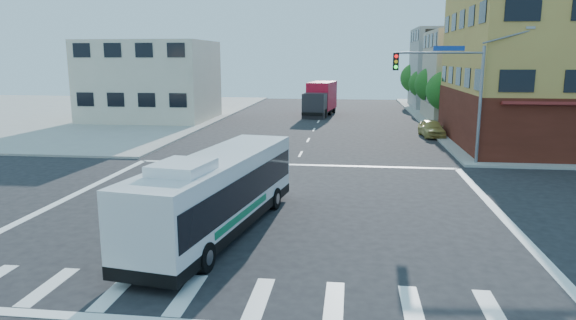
# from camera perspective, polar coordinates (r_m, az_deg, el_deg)

# --- Properties ---
(ground) EXTENTS (120.00, 120.00, 0.00)m
(ground) POSITION_cam_1_polar(r_m,az_deg,el_deg) (21.70, -2.06, -5.63)
(ground) COLOR black
(ground) RESTS_ON ground
(sidewalk_nw) EXTENTS (50.00, 50.00, 0.15)m
(sidewalk_nw) POSITION_cam_1_polar(r_m,az_deg,el_deg) (67.74, -27.49, 4.73)
(sidewalk_nw) COLOR gray
(sidewalk_nw) RESTS_ON ground
(building_east_near) EXTENTS (12.06, 10.06, 9.00)m
(building_east_near) POSITION_cam_1_polar(r_m,az_deg,el_deg) (56.18, 21.42, 8.67)
(building_east_near) COLOR tan
(building_east_near) RESTS_ON ground
(building_east_far) EXTENTS (12.06, 10.06, 10.00)m
(building_east_far) POSITION_cam_1_polar(r_m,az_deg,el_deg) (69.83, 18.66, 9.63)
(building_east_far) COLOR gray
(building_east_far) RESTS_ON ground
(building_west) EXTENTS (12.06, 10.06, 8.00)m
(building_west) POSITION_cam_1_polar(r_m,az_deg,el_deg) (54.48, -15.00, 8.47)
(building_west) COLOR beige
(building_west) RESTS_ON ground
(signal_mast_ne) EXTENTS (7.91, 1.13, 8.07)m
(signal_mast_ne) POSITION_cam_1_polar(r_m,az_deg,el_deg) (31.66, 17.75, 8.34)
(signal_mast_ne) COLOR slate
(signal_mast_ne) RESTS_ON ground
(street_tree_a) EXTENTS (3.60, 3.60, 5.53)m
(street_tree_a) POSITION_cam_1_polar(r_m,az_deg,el_deg) (49.24, 17.28, 7.61)
(street_tree_a) COLOR #372614
(street_tree_a) RESTS_ON ground
(street_tree_b) EXTENTS (3.80, 3.80, 5.79)m
(street_tree_b) POSITION_cam_1_polar(r_m,az_deg,el_deg) (57.12, 15.91, 8.28)
(street_tree_b) COLOR #372614
(street_tree_b) RESTS_ON ground
(street_tree_c) EXTENTS (3.40, 3.40, 5.29)m
(street_tree_c) POSITION_cam_1_polar(r_m,az_deg,el_deg) (65.05, 14.84, 8.40)
(street_tree_c) COLOR #372614
(street_tree_c) RESTS_ON ground
(street_tree_d) EXTENTS (4.00, 4.00, 6.03)m
(street_tree_d) POSITION_cam_1_polar(r_m,az_deg,el_deg) (72.96, 14.03, 9.04)
(street_tree_d) COLOR #372614
(street_tree_d) RESTS_ON ground
(transit_bus) EXTENTS (3.93, 10.89, 3.16)m
(transit_bus) POSITION_cam_1_polar(r_m,az_deg,el_deg) (18.79, -7.76, -3.52)
(transit_bus) COLOR black
(transit_bus) RESTS_ON ground
(box_truck) EXTENTS (3.43, 8.39, 3.67)m
(box_truck) POSITION_cam_1_polar(r_m,az_deg,el_deg) (57.58, 3.60, 6.74)
(box_truck) COLOR #232328
(box_truck) RESTS_ON ground
(parked_car) EXTENTS (1.96, 4.20, 1.39)m
(parked_car) POSITION_cam_1_polar(r_m,az_deg,el_deg) (43.34, 15.67, 3.41)
(parked_car) COLOR tan
(parked_car) RESTS_ON ground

